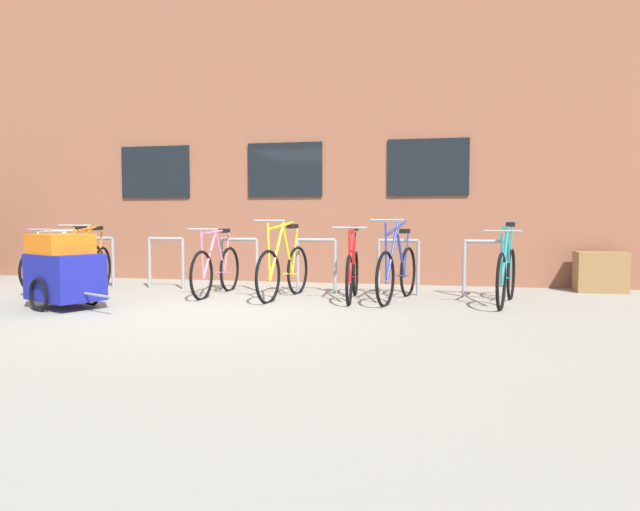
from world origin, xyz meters
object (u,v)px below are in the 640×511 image
object	(u,v)px
bicycle_white	(66,264)
bicycle_red	(352,272)
bicycle_yellow	(284,270)
bicycle_pink	(216,269)
bicycle_teal	(506,274)
bicycle_orange	(90,267)
bicycle_blue	(397,271)
planter_box	(600,272)
bike_trailer	(64,270)

from	to	relation	value
bicycle_white	bicycle_red	bearing A→B (deg)	-2.03
bicycle_yellow	bicycle_pink	bearing A→B (deg)	173.59
bicycle_pink	bicycle_teal	world-z (taller)	bicycle_teal
bicycle_orange	bicycle_blue	xyz separation A→B (m)	(4.52, 0.08, 0.01)
bicycle_yellow	bicycle_teal	bearing A→B (deg)	0.85
bicycle_blue	planter_box	size ratio (longest dim) A/B	2.46
bicycle_white	bicycle_teal	xyz separation A→B (m)	(6.46, -0.15, -0.00)
bicycle_pink	bike_trailer	world-z (taller)	bicycle_pink
bicycle_white	bicycle_teal	bearing A→B (deg)	-1.29
bicycle_white	bicycle_blue	size ratio (longest dim) A/B	1.02
bicycle_red	bicycle_white	xyz separation A→B (m)	(-4.47, 0.16, 0.02)
bicycle_pink	bicycle_white	size ratio (longest dim) A/B	0.94
bicycle_red	bicycle_blue	distance (m)	0.60
bicycle_red	bicycle_orange	bearing A→B (deg)	-179.30
bicycle_red	bicycle_orange	xyz separation A→B (m)	(-3.92, -0.05, 0.01)
bike_trailer	planter_box	xyz separation A→B (m)	(6.84, 2.99, -0.17)
bicycle_pink	bicycle_white	bearing A→B (deg)	178.31
bicycle_yellow	bike_trailer	size ratio (longest dim) A/B	1.17
bicycle_white	bicycle_orange	xyz separation A→B (m)	(0.55, -0.21, -0.01)
bicycle_teal	bicycle_blue	xyz separation A→B (m)	(-1.39, 0.02, 0.00)
bicycle_red	bike_trailer	bearing A→B (deg)	-156.87
bicycle_blue	bike_trailer	size ratio (longest dim) A/B	1.20
bicycle_blue	bike_trailer	bearing A→B (deg)	-159.65
bicycle_orange	planter_box	world-z (taller)	bicycle_orange
bicycle_pink	planter_box	world-z (taller)	bicycle_pink
bicycle_red	planter_box	bearing A→B (deg)	24.13
bicycle_orange	bike_trailer	world-z (taller)	bicycle_orange
bicycle_white	bicycle_orange	size ratio (longest dim) A/B	1.03
bicycle_blue	planter_box	world-z (taller)	bicycle_blue
bike_trailer	bicycle_blue	bearing A→B (deg)	20.35
bicycle_pink	bicycle_blue	world-z (taller)	bicycle_blue
bicycle_red	bike_trailer	size ratio (longest dim) A/B	1.11
bicycle_teal	bicycle_yellow	world-z (taller)	bicycle_yellow
bicycle_pink	bicycle_blue	bearing A→B (deg)	-1.13
bicycle_pink	bicycle_blue	xyz separation A→B (m)	(2.58, -0.05, 0.02)
bicycle_blue	bicycle_orange	bearing A→B (deg)	-178.97
bike_trailer	planter_box	size ratio (longest dim) A/B	2.06
bike_trailer	planter_box	world-z (taller)	bike_trailer
bicycle_orange	bicycle_yellow	world-z (taller)	bicycle_yellow
bicycle_red	planter_box	xyz separation A→B (m)	(3.49, 1.56, -0.07)
bike_trailer	planter_box	distance (m)	7.47
bicycle_teal	bike_trailer	world-z (taller)	bicycle_teal
bicycle_white	bike_trailer	world-z (taller)	bicycle_white
bicycle_pink	bicycle_orange	size ratio (longest dim) A/B	0.96
bicycle_yellow	planter_box	size ratio (longest dim) A/B	2.40
bicycle_orange	planter_box	bearing A→B (deg)	12.26
bicycle_yellow	planter_box	bearing A→B (deg)	19.74
bicycle_pink	planter_box	distance (m)	5.67
bicycle_blue	bike_trailer	distance (m)	4.21
bicycle_pink	bicycle_white	distance (m)	2.49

